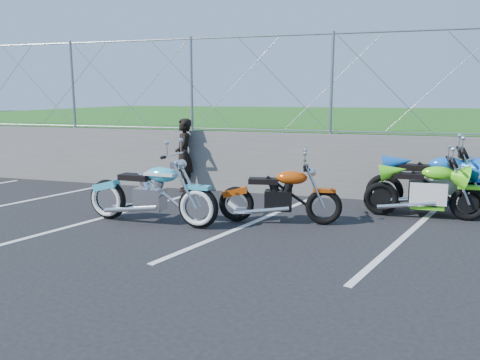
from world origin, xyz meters
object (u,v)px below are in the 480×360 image
(cruiser_turquoise, at_px, (153,196))
(sportbike_green, at_px, (426,192))
(person_standing, at_px, (184,155))
(sportbike_blue, at_px, (433,186))
(naked_orange, at_px, (281,197))

(cruiser_turquoise, height_order, sportbike_green, cruiser_turquoise)
(cruiser_turquoise, xyz_separation_m, person_standing, (-0.57, 2.62, 0.32))
(cruiser_turquoise, relative_size, sportbike_green, 1.19)
(sportbike_blue, relative_size, person_standing, 1.42)
(sportbike_blue, height_order, person_standing, person_standing)
(cruiser_turquoise, height_order, person_standing, person_standing)
(naked_orange, xyz_separation_m, sportbike_green, (2.29, 1.02, 0.01))
(cruiser_turquoise, bearing_deg, naked_orange, 20.90)
(naked_orange, distance_m, sportbike_green, 2.51)
(cruiser_turquoise, relative_size, sportbike_blue, 1.05)
(person_standing, bearing_deg, sportbike_green, 53.95)
(sportbike_green, bearing_deg, sportbike_blue, 66.42)
(sportbike_green, distance_m, sportbike_blue, 0.40)
(cruiser_turquoise, relative_size, person_standing, 1.50)
(person_standing, bearing_deg, cruiser_turquoise, -12.41)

